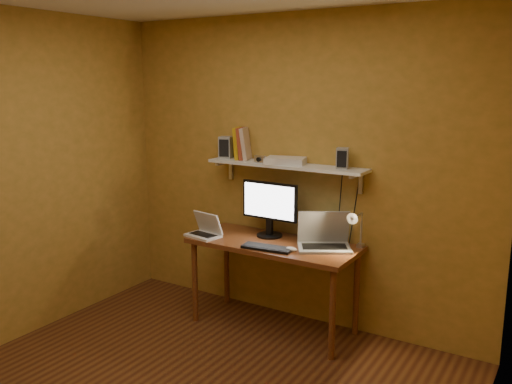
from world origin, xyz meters
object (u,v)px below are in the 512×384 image
Objects in this scene: laptop at (324,238)px; netbook at (205,230)px; speaker_left at (226,147)px; shelf_camera at (260,159)px; desk_lamp at (356,225)px; router at (286,161)px; mouse at (291,249)px; speaker_right at (342,158)px; keyboard at (267,248)px; monitor at (270,206)px; wall_shelf at (286,166)px; desk at (274,252)px.

laptop is 1.60× the size of netbook.
shelf_camera is (0.40, -0.08, -0.06)m from speaker_left.
router is (-0.66, 0.06, 0.44)m from desk_lamp.
speaker_right is at bearing 51.33° from mouse.
keyboard is 0.76m from shelf_camera.
laptop is 1.33× the size of desk_lamp.
laptop is 1.21m from speaker_left.
speaker_left is (-0.49, 0.07, 0.46)m from monitor.
desk_lamp is (0.77, -0.00, -0.05)m from monitor.
desk_lamp is 0.97m from shelf_camera.
desk is at bearing -90.00° from wall_shelf.
monitor is 1.04× the size of laptop.
mouse is (0.82, 0.01, -0.04)m from netbook.
speaker_right reaches higher than monitor.
keyboard is (0.05, -0.19, 0.10)m from desk.
keyboard is (0.05, -0.39, -0.60)m from wall_shelf.
keyboard is 1.25× the size of router.
netbook is at bearing -149.22° from wall_shelf.
desk_lamp is at bearing -20.78° from speaker_left.
mouse is 0.25× the size of desk_lamp.
laptop is 0.65m from speaker_right.
router is (0.12, 0.06, 0.39)m from monitor.
desk is 3.47× the size of keyboard.
speaker_right reaches higher than shelf_camera.
wall_shelf is 2.80× the size of laptop.
shelf_camera is at bearing -172.58° from monitor.
desk is at bearing -90.45° from router.
shelf_camera is 0.33× the size of router.
netbook is (-0.47, -0.28, -0.21)m from monitor.
desk is 0.73m from desk_lamp.
laptop is at bearing -14.49° from router.
speaker_left is at bearing 163.71° from speaker_right.
router reaches higher than laptop.
wall_shelf is (-0.00, 0.19, 0.69)m from desk.
wall_shelf is 7.27× the size of speaker_left.
monitor is 0.56m from laptop.
wall_shelf is 0.51m from speaker_right.
router is at bearing 18.88° from shelf_camera.
desk is at bearing -35.77° from speaker_left.
wall_shelf is 2.70× the size of monitor.
mouse reaches higher than desk.
mouse is at bearing -30.75° from desk.
speaker_left is (-0.03, 0.36, 0.67)m from netbook.
router reaches higher than mouse.
keyboard is 2.47× the size of speaker_right.
mouse is (-0.17, -0.22, -0.06)m from laptop.
desk_lamp is at bearing -41.63° from speaker_right.
laptop is at bearing 31.36° from keyboard.
router is (-0.49, -0.01, -0.05)m from speaker_right.
speaker_left is 1.79× the size of shelf_camera.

